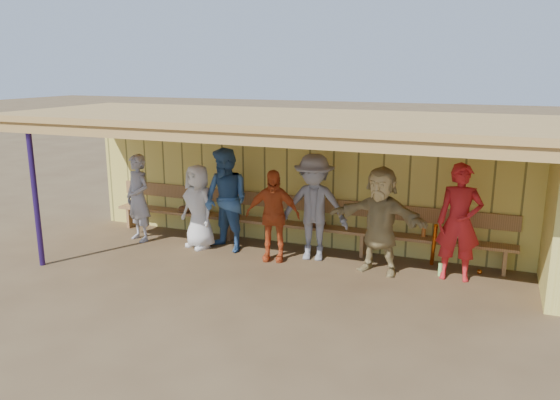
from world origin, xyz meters
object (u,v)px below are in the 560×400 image
(player_g, at_px, (459,222))
(player_d, at_px, (273,215))
(player_b, at_px, (198,207))
(player_f, at_px, (380,220))
(player_e, at_px, (314,207))
(bench, at_px, (295,218))
(player_c, at_px, (226,200))
(player_a, at_px, (138,198))

(player_g, bearing_deg, player_d, 179.83)
(player_b, bearing_deg, player_f, 21.94)
(player_e, height_order, bench, player_e)
(player_b, height_order, bench, player_b)
(player_b, distance_m, bench, 1.79)
(player_c, bearing_deg, player_e, 23.85)
(player_d, xyz_separation_m, player_g, (2.99, 0.24, 0.13))
(player_d, bearing_deg, player_c, 158.21)
(player_c, distance_m, bench, 1.32)
(player_f, xyz_separation_m, bench, (-1.70, 0.75, -0.34))
(player_f, height_order, bench, player_f)
(player_d, height_order, player_f, player_f)
(player_b, relative_size, bench, 0.20)
(player_b, distance_m, player_g, 4.51)
(player_e, bearing_deg, player_g, -9.24)
(player_e, xyz_separation_m, bench, (-0.53, 0.54, -0.39))
(player_f, bearing_deg, player_c, -172.33)
(player_e, xyz_separation_m, player_g, (2.36, -0.05, 0.00))
(player_b, height_order, player_d, player_d)
(player_e, xyz_separation_m, player_f, (1.17, -0.21, -0.05))
(player_a, height_order, player_f, player_f)
(player_c, relative_size, player_f, 1.07)
(bench, bearing_deg, player_a, -165.28)
(player_a, relative_size, player_g, 0.91)
(player_a, bearing_deg, player_b, 22.94)
(player_c, xyz_separation_m, player_d, (0.96, -0.16, -0.14))
(player_f, height_order, player_g, player_g)
(player_c, relative_size, player_d, 1.18)
(player_a, bearing_deg, player_f, 21.07)
(player_a, distance_m, player_e, 3.42)
(player_a, bearing_deg, bench, 35.65)
(player_c, bearing_deg, bench, 51.23)
(player_d, height_order, player_g, player_g)
(player_a, distance_m, player_c, 1.82)
(player_g, height_order, bench, player_g)
(player_e, relative_size, bench, 0.24)
(player_f, relative_size, player_g, 0.95)
(player_a, distance_m, player_b, 1.27)
(bench, bearing_deg, player_c, -147.99)
(player_b, distance_m, player_d, 1.52)
(player_a, bearing_deg, player_e, 24.61)
(player_f, bearing_deg, bench, 165.57)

